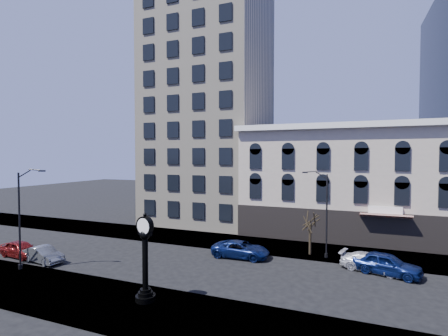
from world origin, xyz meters
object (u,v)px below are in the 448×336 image
at_px(car_near_a, 21,249).
at_px(car_near_b, 44,255).
at_px(street_clock, 145,261).
at_px(street_lamp_near, 26,192).

relative_size(car_near_a, car_near_b, 1.04).
height_order(street_clock, car_near_b, street_clock).
distance_m(street_lamp_near, car_near_b, 5.93).
relative_size(street_clock, car_near_b, 1.35).
bearing_deg(street_clock, car_near_b, 175.27).
bearing_deg(street_clock, car_near_a, 176.97).
height_order(street_clock, street_lamp_near, street_lamp_near).
xyz_separation_m(street_lamp_near, car_near_b, (-0.59, 1.91, -5.58)).
height_order(street_clock, car_near_a, street_clock).
xyz_separation_m(street_lamp_near, car_near_a, (-3.86, 2.25, -5.53)).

